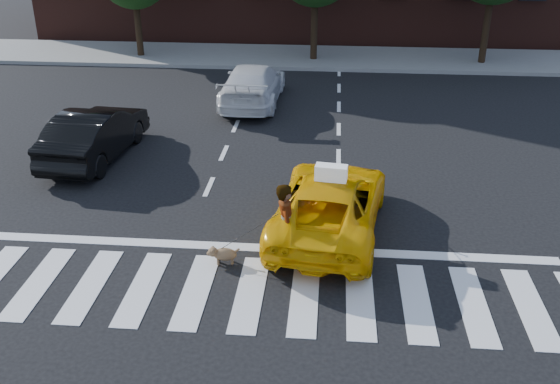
% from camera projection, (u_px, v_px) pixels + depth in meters
% --- Properties ---
extents(ground, '(120.00, 120.00, 0.00)m').
position_uv_depth(ground, '(250.00, 293.00, 11.39)').
color(ground, black).
rests_on(ground, ground).
extents(crosswalk, '(13.00, 2.40, 0.01)m').
position_uv_depth(crosswalk, '(250.00, 293.00, 11.39)').
color(crosswalk, silver).
rests_on(crosswalk, ground).
extents(stop_line, '(12.00, 0.30, 0.01)m').
position_uv_depth(stop_line, '(260.00, 248.00, 12.82)').
color(stop_line, silver).
rests_on(stop_line, ground).
extents(sidewalk_far, '(30.00, 4.00, 0.15)m').
position_uv_depth(sidewalk_far, '(302.00, 57.00, 27.03)').
color(sidewalk_far, slate).
rests_on(sidewalk_far, ground).
extents(taxi, '(2.71, 4.85, 1.28)m').
position_uv_depth(taxi, '(330.00, 203.00, 13.24)').
color(taxi, '#F4B005').
rests_on(taxi, ground).
extents(black_sedan, '(1.83, 4.33, 1.39)m').
position_uv_depth(black_sedan, '(95.00, 134.00, 16.85)').
color(black_sedan, black).
rests_on(black_sedan, ground).
extents(white_suv, '(1.99, 4.66, 1.34)m').
position_uv_depth(white_suv, '(253.00, 84.00, 21.18)').
color(white_suv, silver).
rests_on(white_suv, ground).
extents(woman, '(0.51, 0.68, 1.71)m').
position_uv_depth(woman, '(286.00, 225.00, 11.96)').
color(woman, '#999999').
rests_on(woman, ground).
extents(dog, '(0.65, 0.33, 0.37)m').
position_uv_depth(dog, '(222.00, 254.00, 12.21)').
color(dog, olive).
rests_on(dog, ground).
extents(taxi_sign, '(0.68, 0.36, 0.32)m').
position_uv_depth(taxi_sign, '(331.00, 173.00, 12.71)').
color(taxi_sign, white).
rests_on(taxi_sign, taxi).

